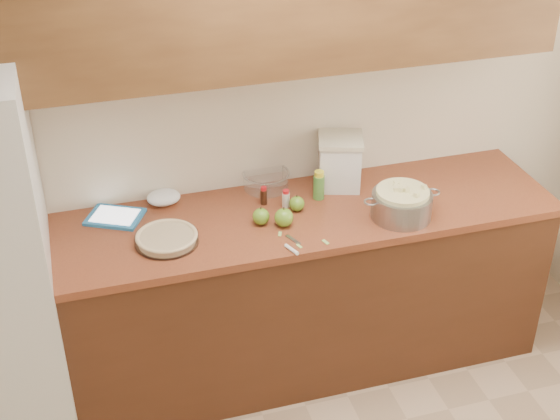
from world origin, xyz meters
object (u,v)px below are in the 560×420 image
object	(u,v)px
pie	(167,238)
tablet	(115,217)
flour_canister	(340,161)
colander	(402,204)

from	to	relation	value
pie	tablet	size ratio (longest dim) A/B	0.93
pie	flour_canister	world-z (taller)	flour_canister
pie	colander	bearing A→B (deg)	-4.60
pie	flour_canister	bearing A→B (deg)	16.77
flour_canister	tablet	size ratio (longest dim) A/B	0.88
tablet	flour_canister	bearing A→B (deg)	27.91
flour_canister	pie	bearing A→B (deg)	-163.23
colander	flour_canister	size ratio (longest dim) A/B	1.41
pie	colander	distance (m)	1.10
colander	flour_canister	distance (m)	0.41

